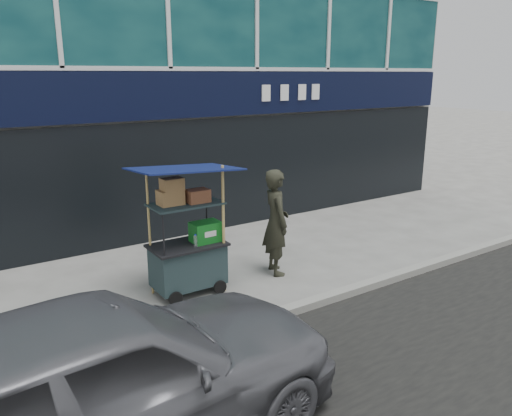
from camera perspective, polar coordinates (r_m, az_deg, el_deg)
ground at (r=7.50m, az=3.94°, el=-11.12°), size 80.00×80.00×0.00m
curb at (r=7.33m, az=4.91°, el=-11.26°), size 80.00×0.18×0.12m
vendor_cart at (r=7.74m, az=-7.72°, el=-4.61°), size 1.52×1.07×2.05m
vendor_man at (r=8.37m, az=2.30°, el=-1.62°), size 0.60×0.75×1.80m
parked_car at (r=4.66m, az=-17.92°, el=-18.60°), size 4.74×2.28×1.56m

